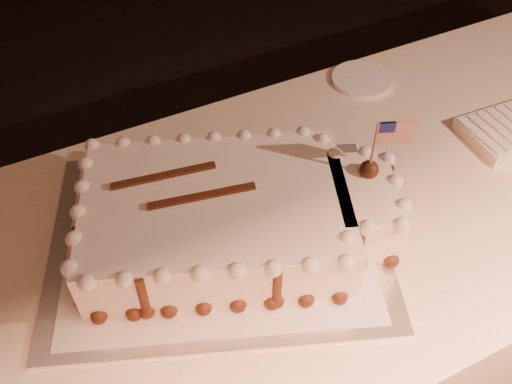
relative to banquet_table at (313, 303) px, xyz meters
name	(u,v)px	position (x,y,z in m)	size (l,w,h in m)	color
banquet_table	(313,303)	(0.00, 0.00, 0.00)	(2.40, 0.80, 0.75)	#F7DDBF
cake_board	(218,239)	(-0.23, 0.01, 0.38)	(0.63, 0.47, 0.01)	white
doily	(218,237)	(-0.23, 0.01, 0.38)	(0.56, 0.43, 0.00)	silver
sheet_cake	(235,216)	(-0.20, 0.00, 0.44)	(0.62, 0.48, 0.24)	white
napkin_stack	(510,131)	(0.48, 0.00, 0.39)	(0.21, 0.16, 0.03)	white
side_plate	(362,79)	(0.29, 0.31, 0.38)	(0.15, 0.15, 0.01)	white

